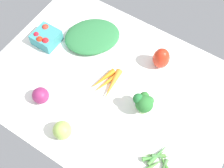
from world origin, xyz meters
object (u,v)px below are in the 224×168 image
object	(u,v)px
carrot_bunch	(108,82)
bell_pepper_red	(161,58)
leafy_greens_clump	(92,36)
okra_pile	(158,159)
heirloom_tomato_green	(62,130)
berry_basket	(46,37)
broccoli_head	(144,103)
red_onion_center	(41,95)

from	to	relation	value
carrot_bunch	bell_pepper_red	distance (cm)	24.75
leafy_greens_clump	okra_pile	world-z (taller)	leafy_greens_clump
okra_pile	carrot_bunch	bearing A→B (deg)	152.65
bell_pepper_red	heirloom_tomato_green	bearing A→B (deg)	-108.67
leafy_greens_clump	berry_basket	size ratio (longest dim) A/B	2.37
okra_pile	berry_basket	bearing A→B (deg)	163.40
carrot_bunch	leafy_greens_clump	bearing A→B (deg)	140.38
bell_pepper_red	berry_basket	world-z (taller)	bell_pepper_red
carrot_bunch	bell_pepper_red	bearing A→B (deg)	55.86
broccoli_head	heirloom_tomato_green	bearing A→B (deg)	-128.91
bell_pepper_red	okra_pile	xyz separation A→B (cm)	(19.37, -37.33, -4.32)
carrot_bunch	leafy_greens_clump	distance (cm)	24.72
okra_pile	leafy_greens_clump	bearing A→B (deg)	147.77
red_onion_center	heirloom_tomato_green	xyz separation A→B (cm)	(16.38, -6.99, 0.20)
broccoli_head	berry_basket	size ratio (longest dim) A/B	0.93
leafy_greens_clump	heirloom_tomato_green	xyz separation A→B (cm)	(16.50, -43.57, 1.31)
leafy_greens_clump	heirloom_tomato_green	size ratio (longest dim) A/B	3.48
carrot_bunch	berry_basket	distance (cm)	36.10
okra_pile	heirloom_tomato_green	distance (cm)	37.28
red_onion_center	broccoli_head	world-z (taller)	broccoli_head
leafy_greens_clump	berry_basket	world-z (taller)	berry_basket
okra_pile	bell_pepper_red	bearing A→B (deg)	117.42
berry_basket	bell_pepper_red	bearing A→B (deg)	18.68
carrot_bunch	heirloom_tomato_green	world-z (taller)	heirloom_tomato_green
broccoli_head	berry_basket	bearing A→B (deg)	173.81
carrot_bunch	bell_pepper_red	world-z (taller)	bell_pepper_red
carrot_bunch	red_onion_center	xyz separation A→B (cm)	(-18.90, -20.83, 2.14)
carrot_bunch	berry_basket	xyz separation A→B (cm)	(-35.88, 3.46, 1.91)
okra_pile	berry_basket	size ratio (longest dim) A/B	1.24
bell_pepper_red	leafy_greens_clump	bearing A→B (deg)	-172.21
carrot_bunch	broccoli_head	bearing A→B (deg)	-7.54
broccoli_head	heirloom_tomato_green	size ratio (longest dim) A/B	1.36
leafy_greens_clump	carrot_bunch	bearing A→B (deg)	-39.62
red_onion_center	okra_pile	xyz separation A→B (cm)	(51.98, 3.72, -2.56)
carrot_bunch	bell_pepper_red	xyz separation A→B (cm)	(13.71, 20.22, 3.90)
red_onion_center	okra_pile	bearing A→B (deg)	4.09
bell_pepper_red	berry_basket	xyz separation A→B (cm)	(-49.59, -16.77, -1.99)
broccoli_head	leafy_greens_clump	world-z (taller)	broccoli_head
heirloom_tomato_green	red_onion_center	bearing A→B (deg)	156.87
leafy_greens_clump	heirloom_tomato_green	distance (cm)	46.61
carrot_bunch	broccoli_head	distance (cm)	18.82
broccoli_head	carrot_bunch	bearing A→B (deg)	172.46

